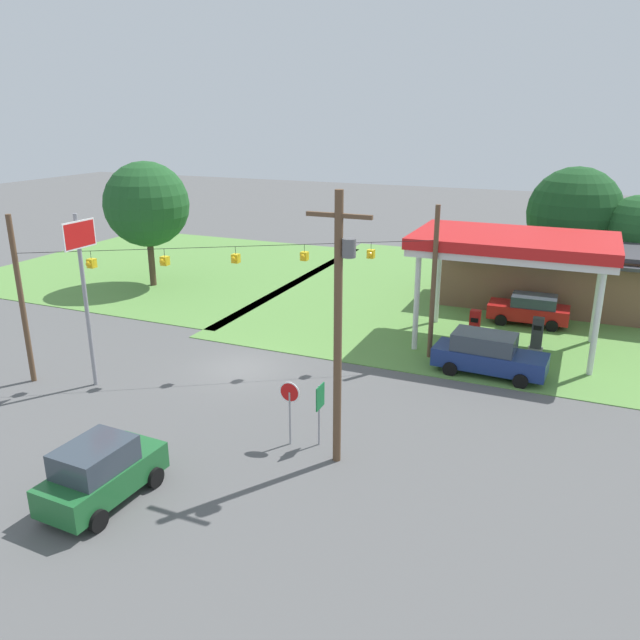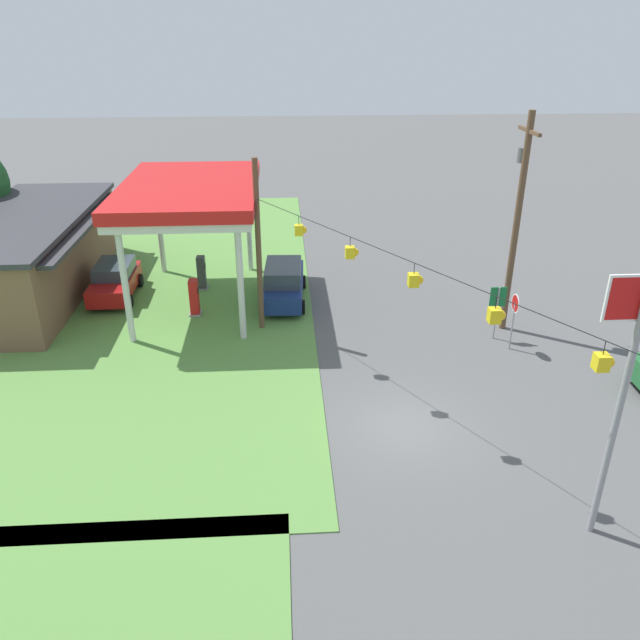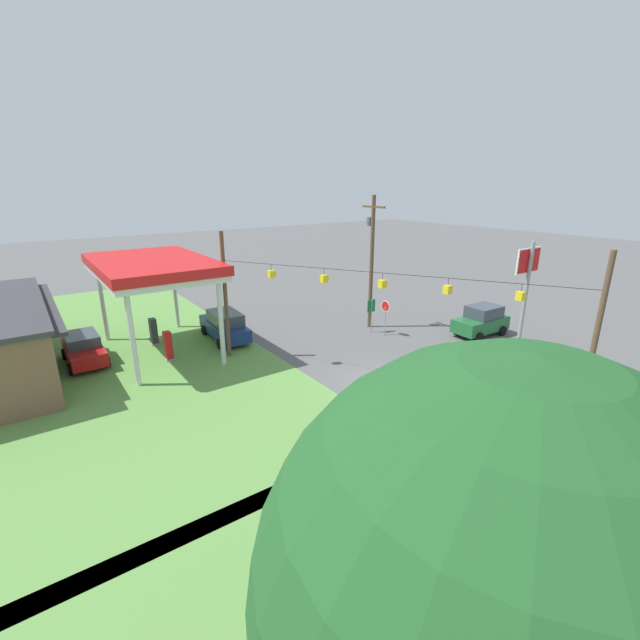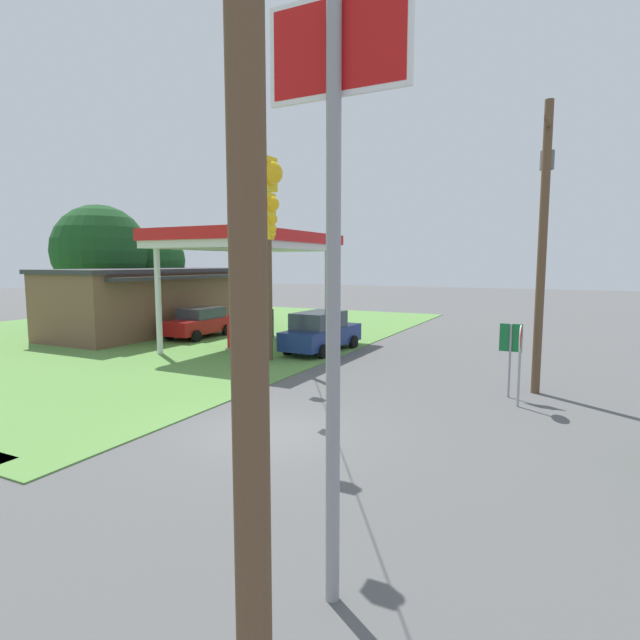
% 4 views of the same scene
% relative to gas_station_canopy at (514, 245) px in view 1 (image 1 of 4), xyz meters
% --- Properties ---
extents(ground_plane, '(160.00, 160.00, 0.00)m').
position_rel_gas_station_canopy_xyz_m(ground_plane, '(-11.23, -8.17, -5.38)').
color(ground_plane, '#565656').
extents(grass_verge_station_corner, '(36.00, 28.00, 0.04)m').
position_rel_gas_station_canopy_xyz_m(grass_verge_station_corner, '(2.00, 8.47, -5.36)').
color(grass_verge_station_corner, '#5B8E42').
rests_on(grass_verge_station_corner, ground).
extents(grass_verge_opposite_corner, '(24.00, 24.00, 0.04)m').
position_rel_gas_station_canopy_xyz_m(grass_verge_opposite_corner, '(-27.23, 7.83, -5.36)').
color(grass_verge_opposite_corner, '#5B8E42').
rests_on(grass_verge_opposite_corner, ground).
extents(gas_station_canopy, '(9.82, 6.18, 5.91)m').
position_rel_gas_station_canopy_xyz_m(gas_station_canopy, '(0.00, 0.00, 0.00)').
color(gas_station_canopy, silver).
rests_on(gas_station_canopy, ground).
extents(gas_station_store, '(13.92, 6.12, 3.99)m').
position_rel_gas_station_canopy_xyz_m(gas_station_store, '(1.81, 8.45, -3.37)').
color(gas_station_store, brown).
rests_on(gas_station_store, ground).
extents(fuel_pump_near, '(0.71, 0.56, 1.77)m').
position_rel_gas_station_canopy_xyz_m(fuel_pump_near, '(-1.59, -0.00, -4.54)').
color(fuel_pump_near, gray).
rests_on(fuel_pump_near, ground).
extents(fuel_pump_far, '(0.71, 0.56, 1.77)m').
position_rel_gas_station_canopy_xyz_m(fuel_pump_far, '(1.59, -0.00, -4.54)').
color(fuel_pump_far, gray).
rests_on(fuel_pump_far, ground).
extents(car_at_pumps_front, '(5.23, 2.31, 2.00)m').
position_rel_gas_station_canopy_xyz_m(car_at_pumps_front, '(-0.24, -4.21, -4.37)').
color(car_at_pumps_front, navy).
rests_on(car_at_pumps_front, ground).
extents(car_at_pumps_rear, '(4.50, 2.17, 1.75)m').
position_rel_gas_station_canopy_xyz_m(car_at_pumps_rear, '(0.82, 4.22, -4.47)').
color(car_at_pumps_rear, '#AD1414').
rests_on(car_at_pumps_rear, ground).
extents(car_on_crossroad, '(2.25, 4.16, 2.08)m').
position_rel_gas_station_canopy_xyz_m(car_on_crossroad, '(-9.75, -19.27, -4.34)').
color(car_on_crossroad, '#1E602D').
rests_on(car_on_crossroad, ground).
extents(stop_sign_roadside, '(0.80, 0.08, 2.50)m').
position_rel_gas_station_canopy_xyz_m(stop_sign_roadside, '(-5.89, -13.70, -3.57)').
color(stop_sign_roadside, '#99999E').
rests_on(stop_sign_roadside, ground).
extents(stop_sign_overhead, '(0.22, 1.81, 7.74)m').
position_rel_gas_station_canopy_xyz_m(stop_sign_overhead, '(-16.26, -12.38, -0.02)').
color(stop_sign_overhead, gray).
rests_on(stop_sign_overhead, ground).
extents(route_sign, '(0.10, 0.70, 2.40)m').
position_rel_gas_station_canopy_xyz_m(route_sign, '(-4.85, -13.33, -3.67)').
color(route_sign, gray).
rests_on(route_sign, ground).
extents(utility_pole_main, '(2.20, 0.44, 9.46)m').
position_rel_gas_station_canopy_xyz_m(utility_pole_main, '(-3.84, -14.07, -0.08)').
color(utility_pole_main, brown).
rests_on(utility_pole_main, ground).
extents(signal_span_gantry, '(16.25, 10.24, 7.64)m').
position_rel_gas_station_canopy_xyz_m(signal_span_gantry, '(-11.23, -8.19, -1.13)').
color(signal_span_gantry, brown).
rests_on(signal_span_gantry, ground).
extents(tree_behind_station, '(6.34, 6.34, 8.30)m').
position_rel_gas_station_canopy_xyz_m(tree_behind_station, '(2.36, 14.05, -0.26)').
color(tree_behind_station, '#4C3828').
rests_on(tree_behind_station, ground).
extents(tree_west_verge, '(5.78, 5.78, 8.64)m').
position_rel_gas_station_canopy_xyz_m(tree_west_verge, '(-24.61, 2.60, 0.36)').
color(tree_west_verge, '#4C3828').
rests_on(tree_west_verge, ground).
extents(tree_far_back, '(4.37, 4.37, 6.72)m').
position_rel_gas_station_canopy_xyz_m(tree_far_back, '(6.33, 12.95, -0.86)').
color(tree_far_back, '#4C3828').
rests_on(tree_far_back, ground).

